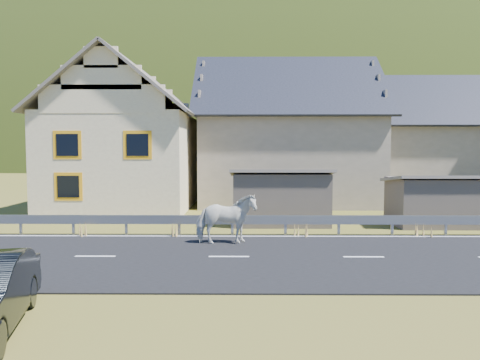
{
  "coord_description": "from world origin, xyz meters",
  "views": [
    {
      "loc": [
        -3.53,
        -13.71,
        3.29
      ],
      "look_at": [
        -3.71,
        3.69,
        2.07
      ],
      "focal_mm": 35.0,
      "sensor_mm": 36.0,
      "label": 1
    }
  ],
  "objects": [
    {
      "name": "ground",
      "position": [
        0.0,
        0.0,
        0.0
      ],
      "size": [
        160.0,
        160.0,
        0.0
      ],
      "primitive_type": "plane",
      "color": "#4E5117",
      "rests_on": "ground"
    },
    {
      "name": "road",
      "position": [
        0.0,
        0.0,
        0.02
      ],
      "size": [
        60.0,
        7.0,
        0.04
      ],
      "primitive_type": "cube",
      "color": "black",
      "rests_on": "ground"
    },
    {
      "name": "lane_markings",
      "position": [
        0.0,
        0.0,
        0.04
      ],
      "size": [
        60.0,
        6.6,
        0.01
      ],
      "primitive_type": "cube",
      "color": "silver",
      "rests_on": "road"
    },
    {
      "name": "guardrail",
      "position": [
        -0.0,
        3.68,
        0.56
      ],
      "size": [
        28.1,
        0.09,
        0.75
      ],
      "color": "#93969B",
      "rests_on": "ground"
    },
    {
      "name": "shed_left",
      "position": [
        -2.0,
        6.5,
        1.1
      ],
      "size": [
        4.3,
        3.3,
        2.4
      ],
      "primitive_type": "cube",
      "color": "#68594E",
      "rests_on": "ground"
    },
    {
      "name": "shed_right",
      "position": [
        4.5,
        6.0,
        1.0
      ],
      "size": [
        3.8,
        2.9,
        2.2
      ],
      "primitive_type": "cube",
      "color": "#68594E",
      "rests_on": "ground"
    },
    {
      "name": "house_cream",
      "position": [
        -10.0,
        12.0,
        4.36
      ],
      "size": [
        7.8,
        9.8,
        8.3
      ],
      "color": "#FAE6B5",
      "rests_on": "ground"
    },
    {
      "name": "house_stone_a",
      "position": [
        -1.0,
        15.0,
        4.63
      ],
      "size": [
        10.8,
        9.8,
        8.9
      ],
      "color": "gray",
      "rests_on": "ground"
    },
    {
      "name": "house_stone_b",
      "position": [
        9.0,
        17.0,
        4.24
      ],
      "size": [
        9.8,
        8.8,
        8.1
      ],
      "color": "gray",
      "rests_on": "ground"
    },
    {
      "name": "mountain",
      "position": [
        5.0,
        180.0,
        -20.0
      ],
      "size": [
        440.0,
        280.0,
        260.0
      ],
      "primitive_type": "ellipsoid",
      "color": "#1F370D",
      "rests_on": "ground"
    },
    {
      "name": "conifer_patch",
      "position": [
        -55.0,
        110.0,
        6.0
      ],
      "size": [
        76.0,
        50.0,
        28.0
      ],
      "primitive_type": "ellipsoid",
      "color": "black",
      "rests_on": "ground"
    },
    {
      "name": "horse",
      "position": [
        -4.16,
        1.89,
        0.89
      ],
      "size": [
        1.14,
        2.1,
        1.69
      ],
      "primitive_type": "imported",
      "rotation": [
        0.0,
        0.0,
        1.69
      ],
      "color": "silver",
      "rests_on": "road"
    }
  ]
}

